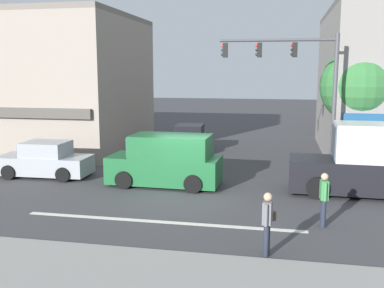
{
  "coord_description": "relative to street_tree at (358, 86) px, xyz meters",
  "views": [
    {
      "loc": [
        3.65,
        -16.55,
        4.7
      ],
      "look_at": [
        -0.12,
        2.0,
        1.6
      ],
      "focal_mm": 42.0,
      "sensor_mm": 36.0,
      "label": 1
    }
  ],
  "objects": [
    {
      "name": "ground_plane",
      "position": [
        -7.05,
        -5.49,
        -3.99
      ],
      "size": [
        120.0,
        120.0,
        0.0
      ],
      "primitive_type": "plane",
      "color": "#3D3D3F"
    },
    {
      "name": "lane_marking_stripe",
      "position": [
        -7.05,
        -8.99,
        -3.99
      ],
      "size": [
        9.0,
        0.24,
        0.01
      ],
      "primitive_type": "cube",
      "color": "silver",
      "rests_on": "ground"
    },
    {
      "name": "building_left_block",
      "position": [
        -19.21,
        3.23,
        -0.02
      ],
      "size": [
        13.98,
        9.74,
        7.94
      ],
      "color": "gray",
      "rests_on": "ground"
    },
    {
      "name": "street_tree",
      "position": [
        0.0,
        0.0,
        0.0
      ],
      "size": [
        3.52,
        3.52,
        5.77
      ],
      "color": "#4C3823",
      "rests_on": "ground"
    },
    {
      "name": "utility_pole_near_left",
      "position": [
        -15.15,
        -0.99,
        -0.33
      ],
      "size": [
        1.4,
        0.22,
        7.03
      ],
      "color": "brown",
      "rests_on": "ground"
    },
    {
      "name": "traffic_light_mast",
      "position": [
        -2.62,
        -2.64,
        0.31
      ],
      "size": [
        4.89,
        0.42,
        6.2
      ],
      "color": "#47474C",
      "rests_on": "ground"
    },
    {
      "name": "van_crossing_rightbound",
      "position": [
        -8.03,
        -4.51,
        -2.99
      ],
      "size": [
        4.65,
        2.14,
        2.11
      ],
      "color": "#1E6033",
      "rests_on": "ground"
    },
    {
      "name": "box_truck_approaching_near",
      "position": [
        -0.07,
        -4.42,
        -2.74
      ],
      "size": [
        5.65,
        2.36,
        2.75
      ],
      "color": "black",
      "rests_on": "ground"
    },
    {
      "name": "sedan_parked_curbside",
      "position": [
        -13.77,
        -4.06,
        -3.28
      ],
      "size": [
        4.14,
        1.96,
        1.58
      ],
      "color": "#999EA3",
      "rests_on": "ground"
    },
    {
      "name": "sedan_waiting_far",
      "position": [
        -8.73,
        3.53,
        -3.28
      ],
      "size": [
        2.08,
        4.2,
        1.58
      ],
      "color": "black",
      "rests_on": "ground"
    },
    {
      "name": "pedestrian_foreground_with_bag",
      "position": [
        -3.69,
        -10.94,
        -3.04
      ],
      "size": [
        0.35,
        0.67,
        1.67
      ],
      "color": "#232838",
      "rests_on": "ground"
    },
    {
      "name": "pedestrian_mid_crossing",
      "position": [
        -2.1,
        -8.41,
        -3.04
      ],
      "size": [
        0.25,
        0.57,
        1.67
      ],
      "color": "#232838",
      "rests_on": "ground"
    }
  ]
}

